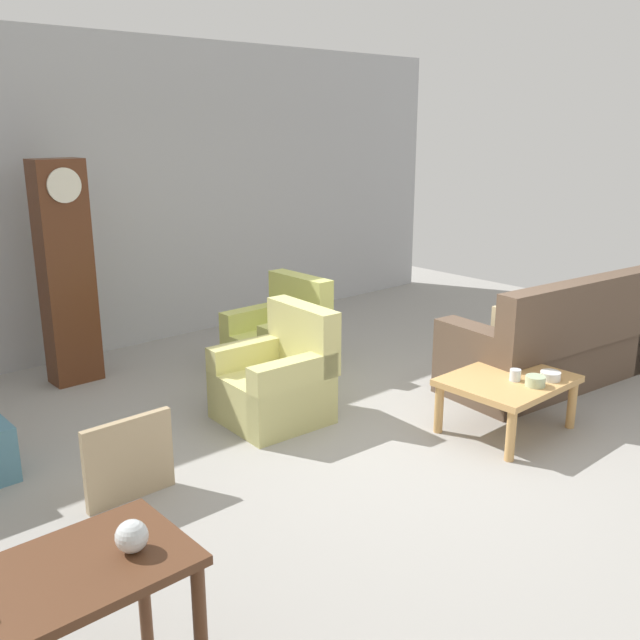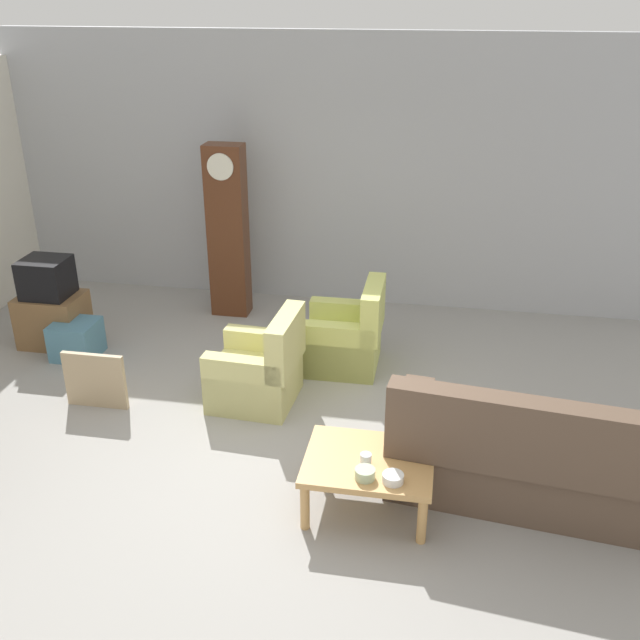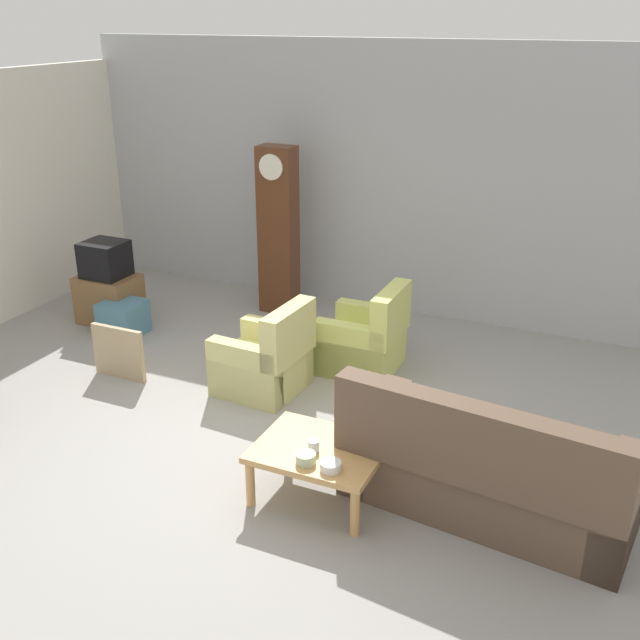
# 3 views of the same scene
# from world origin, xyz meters

# --- Properties ---
(ground_plane) EXTENTS (10.40, 10.40, 0.00)m
(ground_plane) POSITION_xyz_m (0.00, 0.00, 0.00)
(ground_plane) COLOR #999691
(garage_door_wall) EXTENTS (8.40, 0.16, 3.20)m
(garage_door_wall) POSITION_xyz_m (0.00, 3.60, 1.60)
(garage_door_wall) COLOR #ADAFB5
(garage_door_wall) RESTS_ON ground_plane
(couch_floral) EXTENTS (2.19, 1.12, 1.04)m
(couch_floral) POSITION_xyz_m (1.96, -0.12, 0.36)
(couch_floral) COLOR brown
(couch_floral) RESTS_ON ground_plane
(armchair_olive_near) EXTENTS (0.83, 0.80, 0.92)m
(armchair_olive_near) POSITION_xyz_m (-0.43, 0.94, 0.31)
(armchair_olive_near) COLOR #CCC67A
(armchair_olive_near) RESTS_ON ground_plane
(armchair_olive_far) EXTENTS (0.79, 0.76, 0.92)m
(armchair_olive_far) POSITION_xyz_m (0.28, 1.79, 0.31)
(armchair_olive_far) COLOR #D3D96F
(armchair_olive_far) RESTS_ON ground_plane
(coffee_table_wood) EXTENTS (0.96, 0.76, 0.44)m
(coffee_table_wood) POSITION_xyz_m (0.77, -0.43, 0.37)
(coffee_table_wood) COLOR tan
(coffee_table_wood) RESTS_ON ground_plane
(console_table_dark) EXTENTS (1.30, 0.56, 0.76)m
(console_table_dark) POSITION_xyz_m (-3.12, -0.98, 0.65)
(console_table_dark) COLOR #56331E
(console_table_dark) RESTS_ON ground_plane
(grandfather_clock) EXTENTS (0.44, 0.30, 2.04)m
(grandfather_clock) POSITION_xyz_m (-1.29, 2.90, 1.03)
(grandfather_clock) COLOR #562D19
(grandfather_clock) RESTS_ON ground_plane
(framed_picture_leaning) EXTENTS (0.60, 0.05, 0.55)m
(framed_picture_leaning) POSITION_xyz_m (-1.92, 0.57, 0.28)
(framed_picture_leaning) COLOR tan
(framed_picture_leaning) RESTS_ON ground_plane
(glass_dome_cloche) EXTENTS (0.13, 0.13, 0.13)m
(glass_dome_cloche) POSITION_xyz_m (-2.68, -1.03, 0.83)
(glass_dome_cloche) COLOR silver
(glass_dome_cloche) RESTS_ON console_table_dark
(cup_white_porcelain) EXTENTS (0.09, 0.09, 0.09)m
(cup_white_porcelain) POSITION_xyz_m (0.95, -0.29, 0.48)
(cup_white_porcelain) COLOR white
(cup_white_porcelain) RESTS_ON coffee_table_wood
(cup_blue_rimmed) EXTENTS (0.09, 0.09, 0.09)m
(cup_blue_rimmed) POSITION_xyz_m (0.75, -0.50, 0.48)
(cup_blue_rimmed) COLOR silver
(cup_blue_rimmed) RESTS_ON coffee_table_wood
(cup_cream_tall) EXTENTS (0.07, 0.07, 0.09)m
(cup_cream_tall) POSITION_xyz_m (1.16, -0.14, 0.48)
(cup_cream_tall) COLOR beige
(cup_cream_tall) RESTS_ON coffee_table_wood
(bowl_white_stacked) EXTENTS (0.15, 0.15, 0.07)m
(bowl_white_stacked) POSITION_xyz_m (0.97, -0.67, 0.47)
(bowl_white_stacked) COLOR white
(bowl_white_stacked) RESTS_ON coffee_table_wood
(bowl_shallow_green) EXTENTS (0.15, 0.15, 0.08)m
(bowl_shallow_green) POSITION_xyz_m (0.77, -0.66, 0.48)
(bowl_shallow_green) COLOR #B2C69E
(bowl_shallow_green) RESTS_ON coffee_table_wood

